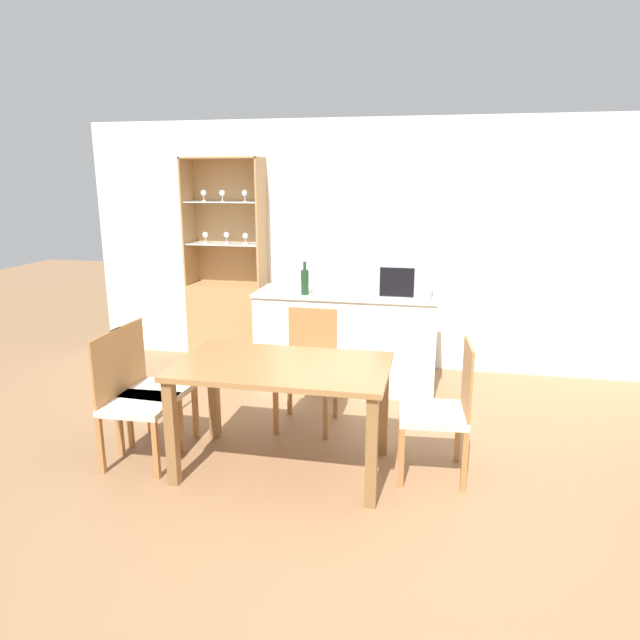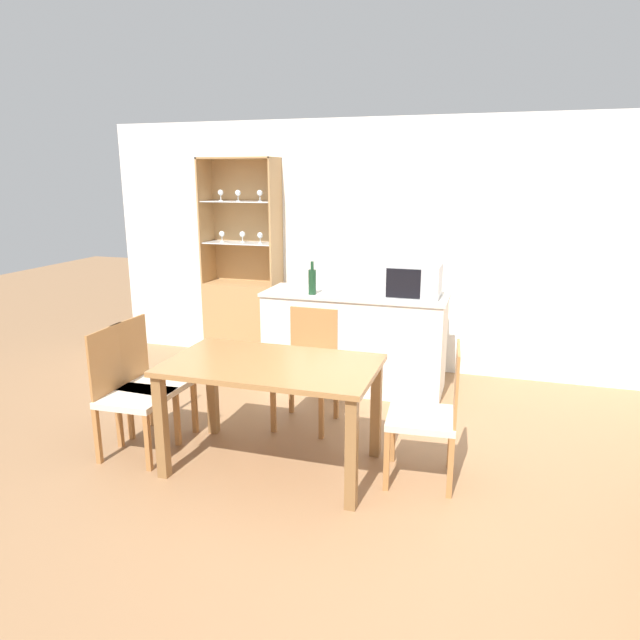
# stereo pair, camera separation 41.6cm
# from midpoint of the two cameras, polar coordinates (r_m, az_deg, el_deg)

# --- Properties ---
(ground_plane) EXTENTS (18.00, 18.00, 0.00)m
(ground_plane) POSITION_cam_midpoint_polar(r_m,az_deg,el_deg) (3.82, 1.60, -17.08)
(ground_plane) COLOR #936B47
(wall_back) EXTENTS (6.80, 0.06, 2.55)m
(wall_back) POSITION_cam_midpoint_polar(r_m,az_deg,el_deg) (5.92, 6.24, 7.23)
(wall_back) COLOR white
(wall_back) RESTS_ON ground_plane
(kitchen_counter) EXTENTS (1.72, 0.60, 0.93)m
(kitchen_counter) POSITION_cam_midpoint_polar(r_m,az_deg,el_deg) (5.45, 0.47, -2.01)
(kitchen_counter) COLOR white
(kitchen_counter) RESTS_ON ground_plane
(display_cabinet) EXTENTS (0.82, 0.35, 2.17)m
(display_cabinet) POSITION_cam_midpoint_polar(r_m,az_deg,el_deg) (6.29, -11.02, 1.36)
(display_cabinet) COLOR tan
(display_cabinet) RESTS_ON ground_plane
(dining_table) EXTENTS (1.42, 0.84, 0.76)m
(dining_table) POSITION_cam_midpoint_polar(r_m,az_deg,el_deg) (3.88, -6.85, -6.00)
(dining_table) COLOR olive
(dining_table) RESTS_ON ground_plane
(dining_chair_side_left_far) EXTENTS (0.46, 0.46, 0.94)m
(dining_chair_side_left_far) POSITION_cam_midpoint_polar(r_m,az_deg,el_deg) (4.49, -19.21, -6.41)
(dining_chair_side_left_far) COLOR beige
(dining_chair_side_left_far) RESTS_ON ground_plane
(dining_chair_head_far) EXTENTS (0.45, 0.45, 0.94)m
(dining_chair_head_far) POSITION_cam_midpoint_polar(r_m,az_deg,el_deg) (4.63, -3.78, -4.97)
(dining_chair_head_far) COLOR beige
(dining_chair_head_far) RESTS_ON ground_plane
(dining_chair_side_right_far) EXTENTS (0.47, 0.47, 0.94)m
(dining_chair_side_right_far) POSITION_cam_midpoint_polar(r_m,az_deg,el_deg) (3.89, 8.96, -8.96)
(dining_chair_side_right_far) COLOR beige
(dining_chair_side_right_far) RESTS_ON ground_plane
(dining_chair_side_left_near) EXTENTS (0.46, 0.46, 0.94)m
(dining_chair_side_left_near) POSITION_cam_midpoint_polar(r_m,az_deg,el_deg) (4.28, -20.96, -7.54)
(dining_chair_side_left_near) COLOR beige
(dining_chair_side_left_near) RESTS_ON ground_plane
(microwave) EXTENTS (0.47, 0.39, 0.30)m
(microwave) POSITION_cam_midpoint_polar(r_m,az_deg,el_deg) (5.24, 6.32, 4.10)
(microwave) COLOR #B7BABF
(microwave) RESTS_ON kitchen_counter
(wine_bottle) EXTENTS (0.07, 0.07, 0.31)m
(wine_bottle) POSITION_cam_midpoint_polar(r_m,az_deg,el_deg) (5.23, -3.81, 3.86)
(wine_bottle) COLOR #193D23
(wine_bottle) RESTS_ON kitchen_counter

